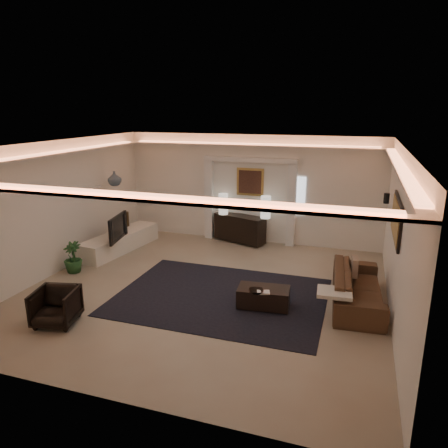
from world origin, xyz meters
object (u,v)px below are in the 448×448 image
(console, at_px, (240,228))
(sofa, at_px, (358,287))
(coffee_table, at_px, (263,297))
(armchair, at_px, (56,307))

(console, bearing_deg, sofa, -23.58)
(console, relative_size, coffee_table, 1.53)
(console, bearing_deg, armchair, -88.45)
(coffee_table, height_order, armchair, armchair)
(sofa, relative_size, armchair, 3.22)
(coffee_table, bearing_deg, armchair, -157.82)
(sofa, bearing_deg, coffee_table, 109.35)
(armchair, bearing_deg, coffee_table, 14.98)
(armchair, bearing_deg, sofa, 13.39)
(sofa, distance_m, coffee_table, 1.79)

